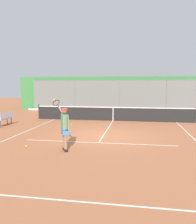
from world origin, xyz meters
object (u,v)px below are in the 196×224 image
at_px(tennis_ball_near_net, 26,146).
at_px(courtside_bench, 5,118).
at_px(tennis_ball_mid_court, 71,124).
at_px(tennis_player, 65,126).

bearing_deg(tennis_ball_near_net, courtside_bench, -50.48).
relative_size(tennis_ball_mid_court, courtside_bench, 0.05).
relative_size(tennis_ball_mid_court, tennis_ball_near_net, 1.00).
relative_size(tennis_player, courtside_bench, 1.48).
xyz_separation_m(tennis_player, tennis_ball_mid_court, (1.32, -5.51, -0.92)).
bearing_deg(courtside_bench, tennis_player, -130.75).
bearing_deg(tennis_player, courtside_bench, 21.08).
bearing_deg(tennis_player, tennis_ball_near_net, 54.54).
height_order(tennis_player, courtside_bench, tennis_player).
distance_m(tennis_player, tennis_ball_mid_court, 5.74).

